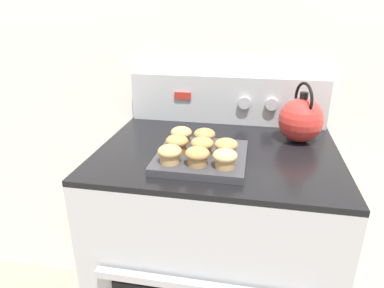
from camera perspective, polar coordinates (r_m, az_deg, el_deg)
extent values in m
cube|color=white|center=(1.38, 6.35, 14.99)|extent=(8.00, 0.05, 2.40)
cube|color=#B7BABF|center=(1.39, 3.77, -18.99)|extent=(0.78, 0.61, 0.91)
cube|color=#B2B2B7|center=(1.02, 1.57, -22.80)|extent=(0.62, 0.02, 0.02)
cube|color=black|center=(1.14, 4.36, -1.14)|extent=(0.78, 0.61, 0.02)
cube|color=#B7BABF|center=(1.37, 5.85, 7.39)|extent=(0.76, 0.05, 0.19)
cube|color=#B72D23|center=(1.36, -1.56, 8.04)|extent=(0.07, 0.01, 0.03)
cylinder|color=#B7BABF|center=(1.33, 8.73, 6.79)|extent=(0.05, 0.02, 0.05)
cylinder|color=#B7BABF|center=(1.33, 13.14, 6.48)|extent=(0.05, 0.02, 0.05)
cylinder|color=#B7BABF|center=(1.34, 17.51, 6.12)|extent=(0.05, 0.02, 0.05)
cube|color=#38383D|center=(1.04, 1.58, -2.16)|extent=(0.27, 0.27, 0.02)
cylinder|color=tan|center=(0.98, -3.71, -2.34)|extent=(0.06, 0.06, 0.03)
ellipsoid|color=tan|center=(0.97, -3.74, -1.23)|extent=(0.07, 0.07, 0.04)
cylinder|color=#A37A4C|center=(0.96, 0.88, -2.71)|extent=(0.06, 0.06, 0.03)
ellipsoid|color=#B2844C|center=(0.95, 0.89, -1.59)|extent=(0.07, 0.07, 0.04)
cylinder|color=tan|center=(0.95, 5.49, -3.08)|extent=(0.06, 0.06, 0.03)
ellipsoid|color=tan|center=(0.94, 5.53, -1.95)|extent=(0.07, 0.07, 0.04)
cylinder|color=olive|center=(1.05, -2.51, -0.54)|extent=(0.06, 0.06, 0.03)
ellipsoid|color=#B2844C|center=(1.04, -2.53, 0.50)|extent=(0.07, 0.07, 0.04)
cylinder|color=#A37A4C|center=(1.03, 1.68, -0.95)|extent=(0.06, 0.06, 0.03)
ellipsoid|color=#B2844C|center=(1.02, 1.70, 0.11)|extent=(0.07, 0.07, 0.04)
cylinder|color=#A37A4C|center=(1.03, 5.68, -1.17)|extent=(0.06, 0.06, 0.03)
ellipsoid|color=tan|center=(1.02, 5.72, -0.11)|extent=(0.07, 0.07, 0.04)
cylinder|color=#A37A4C|center=(1.12, -1.79, 0.96)|extent=(0.06, 0.06, 0.03)
ellipsoid|color=tan|center=(1.11, -1.80, 1.95)|extent=(0.07, 0.07, 0.04)
cylinder|color=tan|center=(1.10, 2.08, 0.64)|extent=(0.06, 0.06, 0.03)
ellipsoid|color=#B2844C|center=(1.09, 2.10, 1.64)|extent=(0.07, 0.07, 0.04)
sphere|color=red|center=(1.23, 17.70, 3.82)|extent=(0.15, 0.15, 0.15)
cylinder|color=black|center=(1.20, 18.18, 7.71)|extent=(0.03, 0.03, 0.02)
cone|color=red|center=(1.28, 16.36, 5.63)|extent=(0.06, 0.08, 0.06)
torus|color=black|center=(1.21, 18.10, 7.08)|extent=(0.05, 0.11, 0.12)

